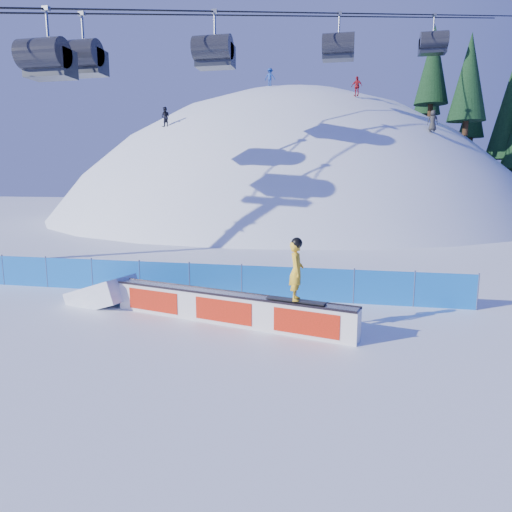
# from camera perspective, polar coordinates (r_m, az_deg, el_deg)

# --- Properties ---
(ground) EXTENTS (160.00, 160.00, 0.00)m
(ground) POSITION_cam_1_polar(r_m,az_deg,el_deg) (13.84, -18.61, -9.01)
(ground) COLOR white
(ground) RESTS_ON ground
(snow_hill) EXTENTS (64.00, 64.00, 64.00)m
(snow_hill) POSITION_cam_1_polar(r_m,az_deg,el_deg) (58.16, 4.10, -12.81)
(snow_hill) COLOR white
(snow_hill) RESTS_ON ground
(safety_fence) EXTENTS (22.05, 0.05, 1.30)m
(safety_fence) POSITION_cam_1_polar(r_m,az_deg,el_deg) (17.56, -11.37, -2.69)
(safety_fence) COLOR blue
(safety_fence) RESTS_ON ground
(chairlift) EXTENTS (40.80, 41.70, 22.00)m
(chairlift) POSITION_cam_1_polar(r_m,az_deg,el_deg) (40.79, 9.22, 27.61)
(chairlift) COLOR gray
(chairlift) RESTS_ON ground
(rail_box) EXTENTS (7.84, 2.51, 0.95)m
(rail_box) POSITION_cam_1_polar(r_m,az_deg,el_deg) (13.79, -3.61, -6.52)
(rail_box) COLOR silver
(rail_box) RESTS_ON ground
(snow_ramp) EXTENTS (2.58, 1.96, 1.43)m
(snow_ramp) POSITION_cam_1_polar(r_m,az_deg,el_deg) (16.85, -18.54, -5.65)
(snow_ramp) COLOR white
(snow_ramp) RESTS_ON ground
(snowboarder) EXTENTS (1.73, 0.72, 1.78)m
(snowboarder) POSITION_cam_1_polar(r_m,az_deg,el_deg) (12.55, 5.06, -1.77)
(snowboarder) COLOR black
(snowboarder) RESTS_ON rail_box
(distant_skiers) EXTENTS (22.84, 9.22, 6.85)m
(distant_skiers) POSITION_cam_1_polar(r_m,az_deg,el_deg) (42.95, 4.65, 19.19)
(distant_skiers) COLOR black
(distant_skiers) RESTS_ON ground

